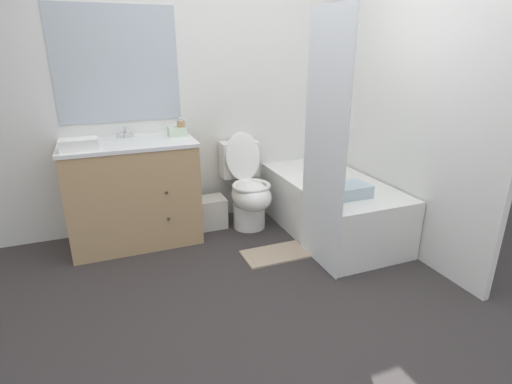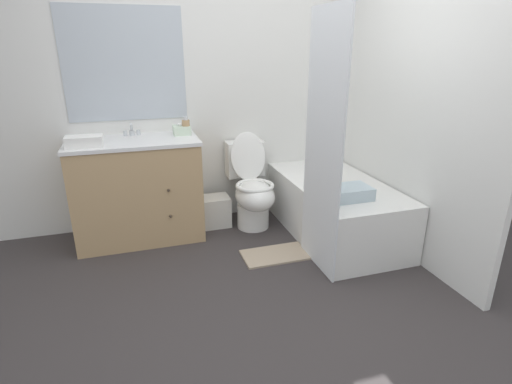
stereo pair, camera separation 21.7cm
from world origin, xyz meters
name	(u,v)px [view 2 (the right image)]	position (x,y,z in m)	size (l,w,h in m)	color
ground_plane	(270,303)	(0.00, 0.00, 0.00)	(14.00, 14.00, 0.00)	#383333
wall_back	(213,89)	(-0.01, 1.60, 1.25)	(8.00, 0.06, 2.50)	silver
wall_right	(390,94)	(1.33, 0.79, 1.25)	(0.05, 2.58, 2.50)	silver
vanity_cabinet	(138,189)	(-0.77, 1.30, 0.45)	(1.07, 0.59, 0.89)	tan
sink_faucet	(132,132)	(-0.77, 1.47, 0.93)	(0.14, 0.12, 0.12)	silver
toilet	(252,189)	(0.25, 1.23, 0.36)	(0.36, 0.66, 0.88)	white
bathtub	(334,208)	(0.91, 0.84, 0.25)	(0.76, 1.47, 0.50)	white
shower_curtain	(323,148)	(0.52, 0.37, 0.94)	(0.01, 0.56, 1.88)	white
wastebasket	(215,211)	(-0.08, 1.34, 0.14)	(0.27, 0.23, 0.29)	silver
tissue_box	(182,130)	(-0.35, 1.38, 0.93)	(0.15, 0.12, 0.11)	silver
soap_dispenser	(186,127)	(-0.31, 1.36, 0.96)	(0.07, 0.07, 0.16)	tan
hand_towel_folded	(84,141)	(-1.12, 1.15, 0.93)	(0.27, 0.16, 0.08)	white
bath_towel_folded	(348,193)	(0.80, 0.45, 0.55)	(0.35, 0.24, 0.10)	silver
bath_mat	(275,255)	(0.26, 0.60, 0.01)	(0.54, 0.30, 0.02)	tan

